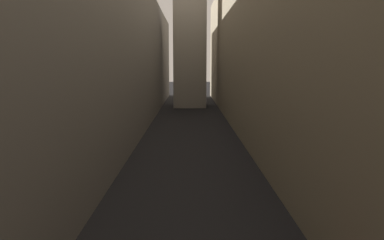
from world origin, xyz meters
name	(u,v)px	position (x,y,z in m)	size (l,w,h in m)	color
ground_plane	(190,136)	(0.00, 48.00, 0.00)	(264.00, 264.00, 0.00)	black
building_block_left	(82,55)	(-12.80, 50.00, 9.34)	(14.60, 108.00, 18.69)	slate
building_block_right	(294,37)	(12.26, 50.00, 11.42)	(13.53, 108.00, 22.84)	gray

